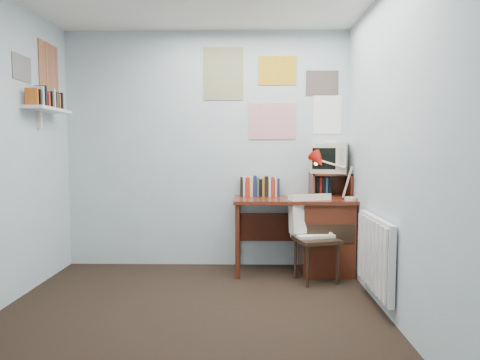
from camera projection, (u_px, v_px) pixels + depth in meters
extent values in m
plane|color=black|center=(184.00, 334.00, 2.92)|extent=(3.50, 3.50, 0.00)
cube|color=silver|center=(207.00, 150.00, 4.57)|extent=(3.00, 0.02, 2.50)
cube|color=silver|center=(410.00, 151.00, 2.80)|extent=(0.02, 3.50, 2.50)
cube|color=#592314|center=(293.00, 200.00, 4.32)|extent=(1.20, 0.55, 0.03)
cube|color=#592314|center=(325.00, 237.00, 4.34)|extent=(0.50, 0.50, 0.72)
cylinder|color=#592314|center=(237.00, 242.00, 4.12)|extent=(0.04, 0.04, 0.72)
cylinder|color=#592314|center=(238.00, 232.00, 4.59)|extent=(0.04, 0.04, 0.72)
cube|color=#592314|center=(267.00, 227.00, 4.60)|extent=(0.64, 0.02, 0.30)
cube|color=black|center=(316.00, 240.00, 4.04)|extent=(0.50, 0.49, 0.80)
cube|color=red|center=(351.00, 178.00, 4.14)|extent=(0.31, 0.26, 0.43)
cube|color=#592314|center=(330.00, 185.00, 4.42)|extent=(0.40, 0.30, 0.25)
cube|color=beige|center=(330.00, 157.00, 4.42)|extent=(0.43, 0.41, 0.33)
cube|color=#592314|center=(269.00, 186.00, 4.50)|extent=(0.60, 0.14, 0.22)
cube|color=white|center=(375.00, 254.00, 3.41)|extent=(0.09, 0.80, 0.60)
cube|color=white|center=(48.00, 110.00, 3.92)|extent=(0.20, 0.62, 0.24)
cube|color=white|center=(273.00, 93.00, 4.51)|extent=(1.20, 0.01, 0.90)
cube|color=white|center=(36.00, 68.00, 3.89)|extent=(0.01, 0.70, 0.60)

